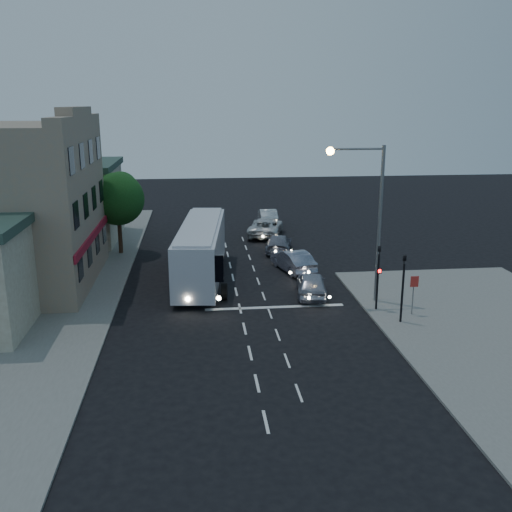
{
  "coord_description": "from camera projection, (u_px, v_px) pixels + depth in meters",
  "views": [
    {
      "loc": [
        -2.34,
        -28.52,
        11.39
      ],
      "look_at": [
        1.27,
        5.24,
        2.2
      ],
      "focal_mm": 40.0,
      "sensor_mm": 36.0,
      "label": 1
    }
  ],
  "objects": [
    {
      "name": "regulatory_sign",
      "position": [
        414.0,
        289.0,
        30.9
      ],
      "size": [
        0.45,
        0.12,
        2.2
      ],
      "color": "slate",
      "rests_on": "sidewalk_near"
    },
    {
      "name": "sidewalk_far",
      "position": [
        33.0,
        283.0,
        36.92
      ],
      "size": [
        12.0,
        50.0,
        0.12
      ],
      "primitive_type": "cube",
      "color": "slate",
      "rests_on": "ground"
    },
    {
      "name": "car_extra",
      "position": [
        268.0,
        217.0,
        54.65
      ],
      "size": [
        1.72,
        4.63,
        1.51
      ],
      "primitive_type": "imported",
      "rotation": [
        0.0,
        0.0,
        3.12
      ],
      "color": "silver",
      "rests_on": "ground"
    },
    {
      "name": "road_markings",
      "position": [
        260.0,
        300.0,
        33.9
      ],
      "size": [
        8.0,
        30.55,
        0.01
      ],
      "color": "silver",
      "rests_on": "ground"
    },
    {
      "name": "low_building_north",
      "position": [
        61.0,
        201.0,
        47.51
      ],
      "size": [
        9.4,
        9.4,
        6.5
      ],
      "color": "#9E9179",
      "rests_on": "sidewalk_far"
    },
    {
      "name": "traffic_signal_main",
      "position": [
        378.0,
        270.0,
        31.49
      ],
      "size": [
        0.25,
        0.35,
        4.1
      ],
      "color": "black",
      "rests_on": "sidewalk_near"
    },
    {
      "name": "car_suv",
      "position": [
        311.0,
        284.0,
        34.51
      ],
      "size": [
        2.38,
        4.51,
        1.46
      ],
      "primitive_type": "imported",
      "rotation": [
        0.0,
        0.0,
        2.98
      ],
      "color": "#AAACBA",
      "rests_on": "ground"
    },
    {
      "name": "sidewalk_near",
      "position": [
        512.0,
        340.0,
        28.07
      ],
      "size": [
        12.0,
        24.0,
        0.12
      ],
      "primitive_type": "cube",
      "color": "slate",
      "rests_on": "ground"
    },
    {
      "name": "street_tree",
      "position": [
        118.0,
        197.0,
        42.99
      ],
      "size": [
        4.0,
        4.0,
        6.2
      ],
      "color": "black",
      "rests_on": "sidewalk_far"
    },
    {
      "name": "ground",
      "position": [
        243.0,
        321.0,
        30.59
      ],
      "size": [
        120.0,
        120.0,
        0.0
      ],
      "primitive_type": "plane",
      "color": "black"
    },
    {
      "name": "car_sedan_c",
      "position": [
        266.0,
        227.0,
        49.97
      ],
      "size": [
        3.95,
        6.18,
        1.59
      ],
      "primitive_type": "imported",
      "rotation": [
        0.0,
        0.0,
        2.89
      ],
      "color": "silver",
      "rests_on": "ground"
    },
    {
      "name": "tour_bus",
      "position": [
        201.0,
        250.0,
        37.38
      ],
      "size": [
        3.71,
        12.39,
        3.74
      ],
      "rotation": [
        0.0,
        0.0,
        -0.1
      ],
      "color": "silver",
      "rests_on": "ground"
    },
    {
      "name": "streetlight",
      "position": [
        369.0,
        206.0,
        31.96
      ],
      "size": [
        3.32,
        0.44,
        9.0
      ],
      "color": "slate",
      "rests_on": "sidewalk_near"
    },
    {
      "name": "main_building",
      "position": [
        9.0,
        206.0,
        35.49
      ],
      "size": [
        10.12,
        12.0,
        11.0
      ],
      "color": "gray",
      "rests_on": "sidewalk_far"
    },
    {
      "name": "traffic_signal_side",
      "position": [
        403.0,
        280.0,
        29.66
      ],
      "size": [
        0.18,
        0.15,
        4.1
      ],
      "color": "black",
      "rests_on": "sidewalk_near"
    },
    {
      "name": "car_sedan_a",
      "position": [
        293.0,
        261.0,
        39.48
      ],
      "size": [
        2.69,
        4.85,
        1.52
      ],
      "primitive_type": "imported",
      "rotation": [
        0.0,
        0.0,
        3.39
      ],
      "color": "#8D8EA1",
      "rests_on": "ground"
    },
    {
      "name": "car_sedan_b",
      "position": [
        279.0,
        243.0,
        44.73
      ],
      "size": [
        2.79,
        4.88,
        1.33
      ],
      "primitive_type": "imported",
      "rotation": [
        0.0,
        0.0,
        2.93
      ],
      "color": "gray",
      "rests_on": "ground"
    }
  ]
}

